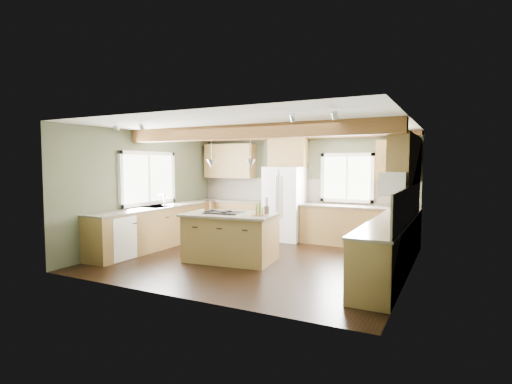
% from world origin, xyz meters
% --- Properties ---
extents(floor, '(5.60, 5.60, 0.00)m').
position_xyz_m(floor, '(0.00, 0.00, 0.00)').
color(floor, black).
rests_on(floor, ground).
extents(ceiling, '(5.60, 5.60, 0.00)m').
position_xyz_m(ceiling, '(0.00, 0.00, 2.60)').
color(ceiling, silver).
rests_on(ceiling, wall_back).
extents(wall_back, '(5.60, 0.00, 5.60)m').
position_xyz_m(wall_back, '(0.00, 2.50, 1.30)').
color(wall_back, '#444C35').
rests_on(wall_back, ground).
extents(wall_left, '(0.00, 5.00, 5.00)m').
position_xyz_m(wall_left, '(-2.80, 0.00, 1.30)').
color(wall_left, '#444C35').
rests_on(wall_left, ground).
extents(wall_right, '(0.00, 5.00, 5.00)m').
position_xyz_m(wall_right, '(2.80, 0.00, 1.30)').
color(wall_right, '#444C35').
rests_on(wall_right, ground).
extents(ceiling_beam, '(5.55, 0.26, 0.26)m').
position_xyz_m(ceiling_beam, '(0.00, -0.29, 2.47)').
color(ceiling_beam, brown).
rests_on(ceiling_beam, ceiling).
extents(soffit_trim, '(5.55, 0.20, 0.10)m').
position_xyz_m(soffit_trim, '(0.00, 2.40, 2.54)').
color(soffit_trim, brown).
rests_on(soffit_trim, ceiling).
extents(backsplash_back, '(5.58, 0.03, 0.58)m').
position_xyz_m(backsplash_back, '(0.00, 2.48, 1.21)').
color(backsplash_back, brown).
rests_on(backsplash_back, wall_back).
extents(backsplash_right, '(0.03, 3.70, 0.58)m').
position_xyz_m(backsplash_right, '(2.78, 0.05, 1.21)').
color(backsplash_right, brown).
rests_on(backsplash_right, wall_right).
extents(base_cab_back_left, '(2.02, 0.60, 0.88)m').
position_xyz_m(base_cab_back_left, '(-1.79, 2.20, 0.44)').
color(base_cab_back_left, brown).
rests_on(base_cab_back_left, floor).
extents(counter_back_left, '(2.06, 0.64, 0.04)m').
position_xyz_m(counter_back_left, '(-1.79, 2.20, 0.90)').
color(counter_back_left, '#443D32').
rests_on(counter_back_left, base_cab_back_left).
extents(base_cab_back_right, '(2.62, 0.60, 0.88)m').
position_xyz_m(base_cab_back_right, '(1.49, 2.20, 0.44)').
color(base_cab_back_right, brown).
rests_on(base_cab_back_right, floor).
extents(counter_back_right, '(2.66, 0.64, 0.04)m').
position_xyz_m(counter_back_right, '(1.49, 2.20, 0.90)').
color(counter_back_right, '#443D32').
rests_on(counter_back_right, base_cab_back_right).
extents(base_cab_left, '(0.60, 3.70, 0.88)m').
position_xyz_m(base_cab_left, '(-2.50, 0.05, 0.44)').
color(base_cab_left, brown).
rests_on(base_cab_left, floor).
extents(counter_left, '(0.64, 3.74, 0.04)m').
position_xyz_m(counter_left, '(-2.50, 0.05, 0.90)').
color(counter_left, '#443D32').
rests_on(counter_left, base_cab_left).
extents(base_cab_right, '(0.60, 3.70, 0.88)m').
position_xyz_m(base_cab_right, '(2.50, 0.05, 0.44)').
color(base_cab_right, brown).
rests_on(base_cab_right, floor).
extents(counter_right, '(0.64, 3.74, 0.04)m').
position_xyz_m(counter_right, '(2.50, 0.05, 0.90)').
color(counter_right, '#443D32').
rests_on(counter_right, base_cab_right).
extents(upper_cab_back_left, '(1.40, 0.35, 0.90)m').
position_xyz_m(upper_cab_back_left, '(-1.99, 2.33, 1.95)').
color(upper_cab_back_left, brown).
rests_on(upper_cab_back_left, wall_back).
extents(upper_cab_over_fridge, '(0.96, 0.35, 0.70)m').
position_xyz_m(upper_cab_over_fridge, '(-0.30, 2.33, 2.15)').
color(upper_cab_over_fridge, brown).
rests_on(upper_cab_over_fridge, wall_back).
extents(upper_cab_right, '(0.35, 2.20, 0.90)m').
position_xyz_m(upper_cab_right, '(2.62, 0.90, 1.95)').
color(upper_cab_right, brown).
rests_on(upper_cab_right, wall_right).
extents(upper_cab_back_corner, '(0.90, 0.35, 0.90)m').
position_xyz_m(upper_cab_back_corner, '(2.30, 2.33, 1.95)').
color(upper_cab_back_corner, brown).
rests_on(upper_cab_back_corner, wall_back).
extents(window_left, '(0.04, 1.60, 1.05)m').
position_xyz_m(window_left, '(-2.78, 0.05, 1.55)').
color(window_left, white).
rests_on(window_left, wall_left).
extents(window_back, '(1.10, 0.04, 1.00)m').
position_xyz_m(window_back, '(1.15, 2.48, 1.55)').
color(window_back, white).
rests_on(window_back, wall_back).
extents(sink, '(0.50, 0.65, 0.03)m').
position_xyz_m(sink, '(-2.50, 0.05, 0.91)').
color(sink, '#262628').
rests_on(sink, counter_left).
extents(faucet, '(0.02, 0.02, 0.28)m').
position_xyz_m(faucet, '(-2.32, 0.05, 1.05)').
color(faucet, '#B2B2B7').
rests_on(faucet, sink).
extents(dishwasher, '(0.60, 0.60, 0.84)m').
position_xyz_m(dishwasher, '(-2.49, -1.25, 0.43)').
color(dishwasher, white).
rests_on(dishwasher, floor).
extents(oven, '(0.60, 0.72, 0.84)m').
position_xyz_m(oven, '(2.49, -1.25, 0.43)').
color(oven, white).
rests_on(oven, floor).
extents(microwave, '(0.40, 0.70, 0.38)m').
position_xyz_m(microwave, '(2.58, -0.05, 1.55)').
color(microwave, white).
rests_on(microwave, wall_right).
extents(pendant_left, '(0.18, 0.18, 0.16)m').
position_xyz_m(pendant_left, '(-0.81, -0.34, 1.88)').
color(pendant_left, '#B2B2B7').
rests_on(pendant_left, ceiling).
extents(pendant_right, '(0.18, 0.18, 0.16)m').
position_xyz_m(pendant_right, '(0.01, -0.25, 1.88)').
color(pendant_right, '#B2B2B7').
rests_on(pendant_right, ceiling).
extents(refrigerator, '(0.90, 0.74, 1.80)m').
position_xyz_m(refrigerator, '(-0.30, 2.12, 0.90)').
color(refrigerator, silver).
rests_on(refrigerator, floor).
extents(island, '(1.75, 1.18, 0.88)m').
position_xyz_m(island, '(-0.40, -0.29, 0.44)').
color(island, brown).
rests_on(island, floor).
extents(island_top, '(1.87, 1.30, 0.04)m').
position_xyz_m(island_top, '(-0.40, -0.29, 0.90)').
color(island_top, '#443D32').
rests_on(island_top, island).
extents(cooktop, '(0.76, 0.55, 0.02)m').
position_xyz_m(cooktop, '(-0.54, -0.31, 0.93)').
color(cooktop, black).
rests_on(cooktop, island_top).
extents(knife_block, '(0.13, 0.11, 0.18)m').
position_xyz_m(knife_block, '(-1.05, -0.13, 1.01)').
color(knife_block, brown).
rests_on(knife_block, island_top).
extents(utensil_crock, '(0.13, 0.13, 0.14)m').
position_xyz_m(utensil_crock, '(0.23, -0.01, 0.99)').
color(utensil_crock, '#453D37').
rests_on(utensil_crock, island_top).
extents(bottle_tray, '(0.28, 0.28, 0.23)m').
position_xyz_m(bottle_tray, '(0.21, -0.32, 1.04)').
color(bottle_tray, brown).
rests_on(bottle_tray, island_top).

